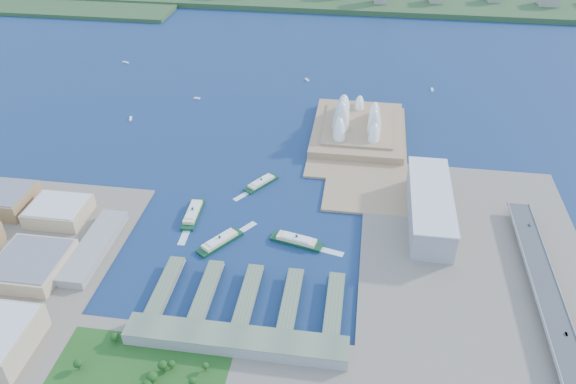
% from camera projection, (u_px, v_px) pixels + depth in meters
% --- Properties ---
extents(ground, '(3000.00, 3000.00, 0.00)m').
position_uv_depth(ground, '(250.00, 249.00, 613.70)').
color(ground, '#0E1B42').
rests_on(ground, ground).
extents(east_land, '(240.00, 500.00, 3.00)m').
position_uv_depth(east_land, '(482.00, 304.00, 543.44)').
color(east_land, '#796C5D').
rests_on(east_land, ground).
extents(peninsula, '(135.00, 220.00, 3.00)m').
position_uv_depth(peninsula, '(359.00, 140.00, 811.90)').
color(peninsula, '#9E7B56').
rests_on(peninsula, ground).
extents(opera_house, '(134.00, 180.00, 58.00)m').
position_uv_depth(opera_house, '(359.00, 114.00, 811.20)').
color(opera_house, white).
rests_on(opera_house, peninsula).
extents(toaster_building, '(45.00, 155.00, 35.00)m').
position_uv_depth(toaster_building, '(430.00, 206.00, 643.98)').
color(toaster_building, gray).
rests_on(toaster_building, east_land).
extents(expressway, '(26.00, 340.00, 11.85)m').
position_uv_depth(expressway, '(551.00, 313.00, 523.92)').
color(expressway, gray).
rests_on(expressway, east_land).
extents(ferry_wharves, '(184.00, 90.00, 9.30)m').
position_uv_depth(ferry_wharves, '(248.00, 296.00, 548.27)').
color(ferry_wharves, '#58674E').
rests_on(ferry_wharves, ground).
extents(terminal_building, '(200.00, 28.00, 12.00)m').
position_uv_depth(terminal_building, '(236.00, 341.00, 496.79)').
color(terminal_building, gray).
rests_on(terminal_building, south_land).
extents(park, '(150.00, 110.00, 16.00)m').
position_uv_depth(park, '(131.00, 381.00, 459.79)').
color(park, '#194714').
rests_on(park, south_land).
extents(ferry_a, '(17.04, 59.84, 11.23)m').
position_uv_depth(ferry_a, '(193.00, 212.00, 660.65)').
color(ferry_a, '#0E381E').
rests_on(ferry_a, ground).
extents(ferry_b, '(39.26, 49.46, 9.63)m').
position_uv_depth(ferry_b, '(261.00, 181.00, 715.27)').
color(ferry_b, '#0E381E').
rests_on(ferry_b, ground).
extents(ferry_c, '(45.23, 55.27, 10.86)m').
position_uv_depth(ferry_c, '(220.00, 240.00, 617.96)').
color(ferry_c, '#0E381E').
rests_on(ferry_c, ground).
extents(ferry_d, '(60.67, 28.34, 11.12)m').
position_uv_depth(ferry_d, '(296.00, 239.00, 619.09)').
color(ferry_d, '#0E381E').
rests_on(ferry_d, ground).
extents(boat_a, '(7.54, 14.29, 2.68)m').
position_uv_depth(boat_a, '(131.00, 118.00, 867.55)').
color(boat_a, white).
rests_on(boat_a, ground).
extents(boat_b, '(10.54, 4.40, 2.78)m').
position_uv_depth(boat_b, '(197.00, 98.00, 927.77)').
color(boat_b, white).
rests_on(boat_b, ground).
extents(boat_c, '(3.82, 13.00, 2.92)m').
position_uv_depth(boat_c, '(432.00, 89.00, 956.07)').
color(boat_c, white).
rests_on(boat_c, ground).
extents(boat_d, '(14.04, 7.94, 2.34)m').
position_uv_depth(boat_d, '(126.00, 62.00, 1059.19)').
color(boat_d, white).
rests_on(boat_d, ground).
extents(boat_e, '(9.42, 12.46, 2.98)m').
position_uv_depth(boat_e, '(307.00, 80.00, 990.60)').
color(boat_e, white).
rests_on(boat_e, ground).
extents(car_b, '(1.47, 4.20, 1.39)m').
position_uv_depth(car_b, '(566.00, 334.00, 494.76)').
color(car_b, slate).
rests_on(car_b, expressway).
extents(car_c, '(1.85, 4.55, 1.32)m').
position_uv_depth(car_c, '(530.00, 225.00, 623.24)').
color(car_c, slate).
rests_on(car_c, expressway).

